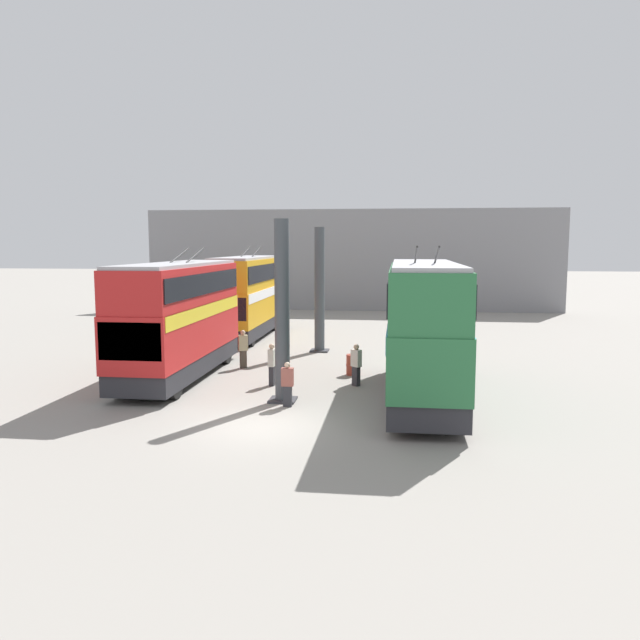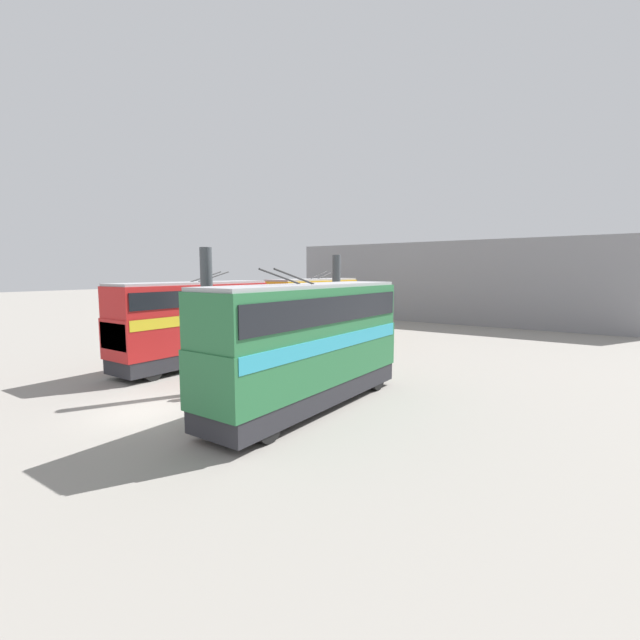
# 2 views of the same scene
# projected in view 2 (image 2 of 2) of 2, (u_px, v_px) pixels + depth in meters

# --- Properties ---
(ground_plane) EXTENTS (240.00, 240.00, 0.00)m
(ground_plane) POSITION_uv_depth(u_px,v_px,m) (147.00, 411.00, 17.05)
(ground_plane) COLOR gray
(depot_back_wall) EXTENTS (0.50, 36.00, 8.71)m
(depot_back_wall) POSITION_uv_depth(u_px,v_px,m) (444.00, 283.00, 45.24)
(depot_back_wall) COLOR gray
(depot_back_wall) RESTS_ON ground_plane
(support_column_near) EXTENTS (0.97, 0.97, 6.60)m
(support_column_near) POSITION_uv_depth(u_px,v_px,m) (208.00, 324.00, 19.33)
(support_column_near) COLOR #42474C
(support_column_near) RESTS_ON ground_plane
(support_column_far) EXTENTS (0.97, 0.97, 6.60)m
(support_column_far) POSITION_uv_depth(u_px,v_px,m) (336.00, 307.00, 28.11)
(support_column_far) COLOR #42474C
(support_column_far) RESTS_ON ground_plane
(bus_left_near) EXTENTS (10.60, 2.54, 5.66)m
(bus_left_near) POSITION_uv_depth(u_px,v_px,m) (309.00, 338.00, 17.18)
(bus_left_near) COLOR black
(bus_left_near) RESTS_ON ground_plane
(bus_right_near) EXTENTS (9.99, 2.54, 5.55)m
(bus_right_near) POSITION_uv_depth(u_px,v_px,m) (195.00, 318.00, 24.97)
(bus_right_near) COLOR black
(bus_right_near) RESTS_ON ground_plane
(bus_right_mid) EXTENTS (9.71, 2.54, 5.57)m
(bus_right_mid) POSITION_uv_depth(u_px,v_px,m) (314.00, 305.00, 34.74)
(bus_right_mid) COLOR black
(bus_right_mid) RESTS_ON ground_plane
(person_by_right_row) EXTENTS (0.40, 0.48, 1.78)m
(person_by_right_row) POSITION_uv_depth(u_px,v_px,m) (251.00, 347.00, 25.96)
(person_by_right_row) COLOR #473D33
(person_by_right_row) RESTS_ON ground_plane
(person_by_left_row) EXTENTS (0.46, 0.47, 1.71)m
(person_by_left_row) POSITION_uv_depth(u_px,v_px,m) (290.00, 369.00, 20.45)
(person_by_left_row) COLOR #2D2D33
(person_by_left_row) RESTS_ON ground_plane
(person_aisle_midway) EXTENTS (0.44, 0.27, 1.72)m
(person_aisle_midway) POSITION_uv_depth(u_px,v_px,m) (234.00, 361.00, 22.06)
(person_aisle_midway) COLOR #2D2D33
(person_aisle_midway) RESTS_ON ground_plane
(person_aisle_foreground) EXTENTS (0.25, 0.42, 1.60)m
(person_aisle_foreground) POSITION_uv_depth(u_px,v_px,m) (201.00, 379.00, 18.80)
(person_aisle_foreground) COLOR #2D2D33
(person_aisle_foreground) RESTS_ON ground_plane
(oil_drum) EXTENTS (0.62, 0.62, 0.90)m
(oil_drum) POSITION_uv_depth(u_px,v_px,m) (311.00, 369.00, 22.39)
(oil_drum) COLOR #933828
(oil_drum) RESTS_ON ground_plane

